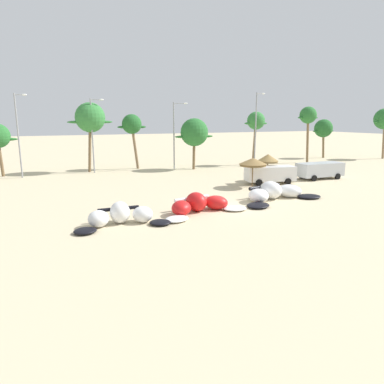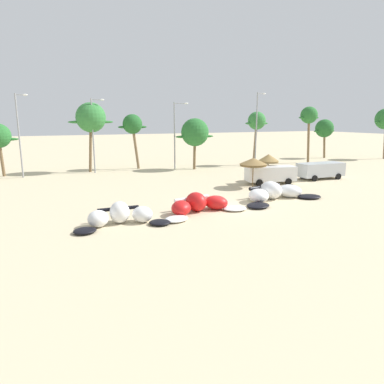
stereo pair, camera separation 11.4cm
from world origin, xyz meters
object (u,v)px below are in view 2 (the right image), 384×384
at_px(palm_center_right, 257,122).
at_px(lamppost_west_center, 94,132).
at_px(parked_van, 320,169).
at_px(palm_left, 91,118).
at_px(beach_umbrella_near_van, 253,162).
at_px(kite_far_left, 121,216).
at_px(kite_left_of_center, 274,193).
at_px(lamppost_east, 257,126).
at_px(beach_umbrella_middle, 268,158).
at_px(parked_car_second, 269,173).
at_px(palm_center_left, 195,133).
at_px(lamppost_west, 20,132).
at_px(palm_right, 324,129).
at_px(kite_left, 199,205).
at_px(palm_left_of_gap, 133,125).
at_px(palm_right_of_gap, 309,116).
at_px(lamppost_east_center, 176,132).

relative_size(palm_center_right, lamppost_west_center, 0.84).
xyz_separation_m(parked_van, palm_left, (-22.70, 16.04, 5.72)).
bearing_deg(beach_umbrella_near_van, parked_van, 6.47).
distance_m(kite_far_left, kite_left_of_center, 13.60).
bearing_deg(lamppost_east, parked_van, -88.09).
bearing_deg(palm_left, parked_van, -35.25).
xyz_separation_m(parked_van, palm_center_right, (0.47, 13.69, 5.20)).
bearing_deg(beach_umbrella_near_van, beach_umbrella_middle, 33.89).
height_order(kite_left_of_center, parked_car_second, parked_car_second).
bearing_deg(palm_center_left, lamppost_west, 175.57).
relative_size(beach_umbrella_middle, parked_van, 0.54).
distance_m(parked_car_second, palm_center_left, 13.86).
relative_size(beach_umbrella_near_van, lamppost_east, 0.29).
bearing_deg(kite_left_of_center, palm_center_right, 60.36).
relative_size(beach_umbrella_middle, palm_right, 0.45).
distance_m(beach_umbrella_near_van, palm_center_left, 14.20).
bearing_deg(kite_left, palm_left_of_gap, 86.89).
relative_size(beach_umbrella_near_van, palm_left_of_gap, 0.40).
xyz_separation_m(kite_far_left, lamppost_east, (24.08, 20.64, 5.11)).
distance_m(parked_van, parked_car_second, 6.96).
bearing_deg(kite_far_left, parked_car_second, 25.19).
relative_size(beach_umbrella_near_van, palm_right_of_gap, 0.34).
height_order(beach_umbrella_middle, lamppost_east, lamppost_east).
height_order(parked_van, lamppost_east_center, lamppost_east_center).
bearing_deg(palm_center_right, lamppost_west_center, 176.60).
height_order(beach_umbrella_middle, palm_left, palm_left).
bearing_deg(lamppost_east_center, beach_umbrella_middle, -66.23).
distance_m(kite_left, lamppost_west_center, 23.48).
xyz_separation_m(parked_van, palm_right_of_gap, (9.01, 12.45, 5.97)).
bearing_deg(lamppost_west_center, kite_far_left, -94.76).
height_order(beach_umbrella_near_van, palm_center_left, palm_center_left).
bearing_deg(palm_left_of_gap, parked_van, -43.94).
bearing_deg(parked_van, kite_far_left, -161.13).
distance_m(kite_left, lamppost_west, 25.77).
xyz_separation_m(palm_right, lamppost_east_center, (-28.25, -2.34, -0.02)).
height_order(kite_left, palm_left, palm_left).
height_order(parked_car_second, lamppost_east, lamppost_east).
bearing_deg(palm_right_of_gap, lamppost_east, -178.89).
bearing_deg(lamppost_west, palm_left_of_gap, 8.68).
bearing_deg(lamppost_west, kite_left, -60.99).
xyz_separation_m(kite_left_of_center, beach_umbrella_middle, (4.85, 7.75, 1.92)).
bearing_deg(palm_left_of_gap, lamppost_west, -171.32).
xyz_separation_m(beach_umbrella_near_van, palm_right, (25.98, 17.77, 2.49)).
bearing_deg(palm_center_left, parked_van, -52.90).
relative_size(kite_left_of_center, parked_car_second, 1.53).
bearing_deg(beach_umbrella_near_van, palm_left_of_gap, 113.16).
xyz_separation_m(parked_car_second, palm_right_of_gap, (15.97, 12.58, 5.97)).
bearing_deg(palm_left, lamppost_east_center, -9.05).
distance_m(kite_left, lamppost_east, 27.41).
bearing_deg(lamppost_west, palm_right_of_gap, -2.99).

